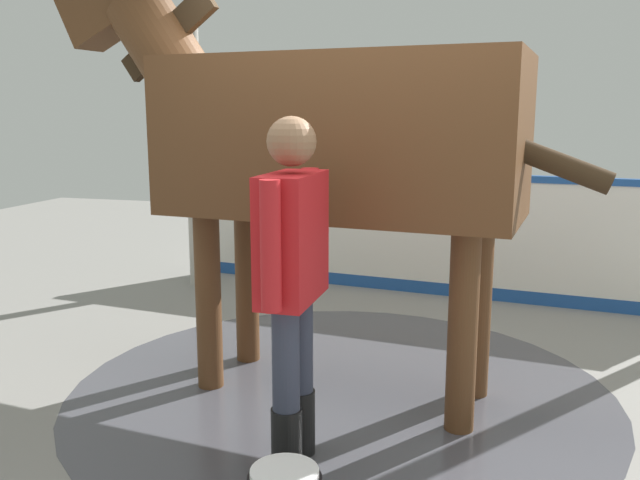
# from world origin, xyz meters

# --- Properties ---
(ground_plane) EXTENTS (16.00, 16.00, 0.02)m
(ground_plane) POSITION_xyz_m (0.00, 0.00, -0.01)
(ground_plane) COLOR gray
(wet_patch) EXTENTS (3.37, 3.37, 0.00)m
(wet_patch) POSITION_xyz_m (-0.28, 0.24, 0.00)
(wet_patch) COLOR #4C4C54
(wet_patch) RESTS_ON ground
(barrier_wall) EXTENTS (4.73, 0.63, 1.16)m
(barrier_wall) POSITION_xyz_m (0.00, 2.68, 0.54)
(barrier_wall) COLOR white
(barrier_wall) RESTS_ON ground
(roof_post_near) EXTENTS (0.16, 0.16, 2.68)m
(roof_post_near) POSITION_xyz_m (-2.30, 2.42, 1.34)
(roof_post_near) COLOR #B7B2A8
(roof_post_near) RESTS_ON ground
(horse) EXTENTS (3.44, 1.15, 2.67)m
(horse) POSITION_xyz_m (-0.40, 0.26, 1.57)
(horse) COLOR brown
(horse) RESTS_ON ground
(handler) EXTENTS (0.23, 0.68, 1.70)m
(handler) POSITION_xyz_m (-0.29, -0.69, 0.98)
(handler) COLOR black
(handler) RESTS_ON ground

